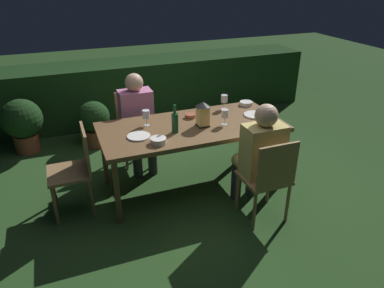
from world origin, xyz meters
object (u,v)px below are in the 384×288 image
at_px(wine_glass_a, 224,99).
at_px(bowl_olives, 246,103).
at_px(bowl_bread, 158,141).
at_px(bowl_salad, 190,116).
at_px(dining_table, 192,130).
at_px(green_bottle_on_table, 175,122).
at_px(chair_side_right_a, 135,124).
at_px(lantern_centerpiece, 203,113).
at_px(plate_a, 139,136).
at_px(chair_head_near, 76,167).
at_px(potted_plant_by_hedge, 23,123).
at_px(chair_side_left_b, 268,177).
at_px(wine_glass_c, 146,115).
at_px(plate_b, 255,115).
at_px(person_in_pink, 138,118).
at_px(potted_plant_corner, 95,122).
at_px(wine_glass_b, 225,114).
at_px(person_in_mustard, 259,153).

xyz_separation_m(wine_glass_a, bowl_olives, (0.30, 0.02, -0.09)).
bearing_deg(bowl_bread, bowl_salad, 44.00).
distance_m(dining_table, bowl_olives, 0.89).
bearing_deg(green_bottle_on_table, chair_side_right_a, 102.69).
xyz_separation_m(lantern_centerpiece, bowl_olives, (0.72, 0.39, -0.12)).
bearing_deg(chair_side_right_a, plate_a, -99.65).
bearing_deg(chair_head_near, potted_plant_by_hedge, 108.86).
relative_size(chair_side_left_b, bowl_bread, 5.67).
height_order(wine_glass_c, plate_b, wine_glass_c).
bearing_deg(plate_a, potted_plant_by_hedge, 125.09).
bearing_deg(wine_glass_c, bowl_olives, 7.39).
height_order(person_in_pink, potted_plant_by_hedge, person_in_pink).
bearing_deg(chair_side_right_a, potted_plant_corner, 124.65).
height_order(wine_glass_a, wine_glass_b, same).
relative_size(chair_head_near, plate_b, 3.53).
xyz_separation_m(chair_head_near, bowl_olives, (2.03, 0.33, 0.27)).
relative_size(potted_plant_by_hedge, potted_plant_corner, 1.17).
bearing_deg(wine_glass_a, plate_a, -160.59).
relative_size(chair_head_near, person_in_pink, 0.76).
bearing_deg(plate_b, lantern_centerpiece, -175.21).
xyz_separation_m(chair_side_left_b, plate_b, (0.32, 0.83, 0.26)).
distance_m(bowl_bread, potted_plant_corner, 1.84).
relative_size(dining_table, wine_glass_c, 11.38).
distance_m(chair_side_left_b, green_bottle_on_table, 1.05).
distance_m(chair_head_near, green_bottle_on_table, 1.06).
bearing_deg(chair_side_right_a, person_in_mustard, -59.62).
relative_size(dining_table, plate_a, 8.48).
height_order(chair_head_near, wine_glass_a, wine_glass_a).
bearing_deg(chair_head_near, green_bottle_on_table, -6.01).
xyz_separation_m(chair_side_right_a, bowl_salad, (0.49, -0.63, 0.27)).
relative_size(green_bottle_on_table, wine_glass_c, 1.72).
bearing_deg(plate_b, person_in_mustard, -116.56).
bearing_deg(dining_table, wine_glass_a, 30.81).
height_order(wine_glass_a, plate_b, wine_glass_a).
distance_m(chair_head_near, wine_glass_a, 1.79).
distance_m(person_in_mustard, bowl_bread, 0.96).
bearing_deg(dining_table, plate_a, -172.15).
bearing_deg(lantern_centerpiece, wine_glass_a, 41.07).
relative_size(wine_glass_b, bowl_salad, 1.45).
bearing_deg(plate_a, lantern_centerpiece, 1.92).
relative_size(dining_table, potted_plant_corner, 3.12).
height_order(wine_glass_b, potted_plant_corner, wine_glass_b).
bearing_deg(wine_glass_c, chair_side_right_a, 88.99).
xyz_separation_m(wine_glass_b, bowl_olives, (0.50, 0.44, -0.09)).
height_order(dining_table, lantern_centerpiece, lantern_centerpiece).
relative_size(lantern_centerpiece, wine_glass_b, 1.57).
xyz_separation_m(dining_table, wine_glass_a, (0.52, 0.31, 0.17)).
relative_size(lantern_centerpiece, potted_plant_by_hedge, 0.37).
bearing_deg(wine_glass_b, bowl_olives, 41.31).
distance_m(person_in_pink, plate_a, 0.75).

